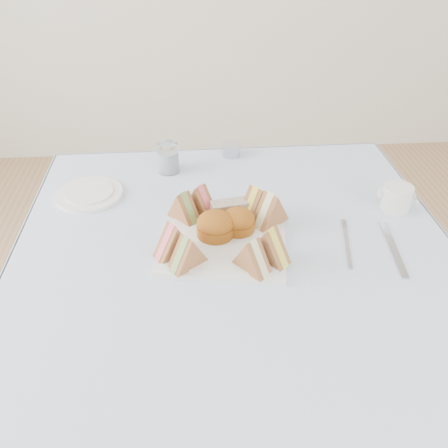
{
  "coord_description": "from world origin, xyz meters",
  "views": [
    {
      "loc": [
        -0.1,
        -0.86,
        1.42
      ],
      "look_at": [
        -0.02,
        0.02,
        0.8
      ],
      "focal_mm": 38.0,
      "sensor_mm": 36.0,
      "label": 1
    }
  ],
  "objects": [
    {
      "name": "water_glass",
      "position": [
        -0.16,
        0.38,
        0.79
      ],
      "size": [
        0.07,
        0.07,
        0.09
      ],
      "primitive_type": "cylinder",
      "rotation": [
        0.0,
        0.0,
        0.23
      ],
      "color": "white",
      "rests_on": "tablecloth"
    },
    {
      "name": "sandwich_bl_a",
      "position": [
        -0.11,
        0.11,
        0.8
      ],
      "size": [
        0.09,
        0.09,
        0.08
      ],
      "primitive_type": null,
      "rotation": [
        0.0,
        0.0,
        2.29
      ],
      "color": "#9F623D",
      "rests_on": "serving_plate"
    },
    {
      "name": "scone_right",
      "position": [
        0.01,
        0.05,
        0.78
      ],
      "size": [
        0.1,
        0.1,
        0.05
      ],
      "primitive_type": "cylinder",
      "rotation": [
        0.0,
        0.0,
        0.29
      ],
      "color": "#9F4914",
      "rests_on": "serving_plate"
    },
    {
      "name": "sandwich_br_a",
      "position": [
        0.09,
        0.07,
        0.8
      ],
      "size": [
        0.1,
        0.09,
        0.08
      ],
      "primitive_type": null,
      "rotation": [
        0.0,
        0.0,
        -2.47
      ],
      "color": "#9F623D",
      "rests_on": "serving_plate"
    },
    {
      "name": "sandwich_fl_b",
      "position": [
        -0.11,
        -0.07,
        0.8
      ],
      "size": [
        0.09,
        0.08,
        0.08
      ],
      "primitive_type": null,
      "rotation": [
        0.0,
        0.0,
        0.64
      ],
      "color": "#9F623D",
      "rests_on": "serving_plate"
    },
    {
      "name": "tea_strainer",
      "position": [
        0.04,
        0.46,
        0.76
      ],
      "size": [
        0.06,
        0.06,
        0.03
      ],
      "primitive_type": "cylinder",
      "rotation": [
        0.0,
        0.0,
        -0.05
      ],
      "color": "#B8B7C6",
      "rests_on": "tablecloth"
    },
    {
      "name": "pastry_slice",
      "position": [
        -0.0,
        0.11,
        0.78
      ],
      "size": [
        0.1,
        0.05,
        0.04
      ],
      "primitive_type": "cube",
      "rotation": [
        0.0,
        0.0,
        0.17
      ],
      "color": "tan",
      "rests_on": "serving_plate"
    },
    {
      "name": "tablecloth",
      "position": [
        0.0,
        0.0,
        0.74
      ],
      "size": [
        1.02,
        1.02,
        0.01
      ],
      "primitive_type": "cube",
      "color": "silver",
      "rests_on": "table"
    },
    {
      "name": "sandwich_fr_a",
      "position": [
        0.07,
        -0.06,
        0.8
      ],
      "size": [
        0.09,
        0.1,
        0.08
      ],
      "primitive_type": null,
      "rotation": [
        0.0,
        0.0,
        -0.8
      ],
      "color": "#9F623D",
      "rests_on": "serving_plate"
    },
    {
      "name": "fork",
      "position": [
        0.26,
        -0.02,
        0.75
      ],
      "size": [
        0.04,
        0.15,
        0.0
      ],
      "primitive_type": "cube",
      "rotation": [
        0.0,
        0.0,
        -0.2
      ],
      "color": "#B8B7C6",
      "rests_on": "tablecloth"
    },
    {
      "name": "table",
      "position": [
        0.0,
        0.0,
        0.37
      ],
      "size": [
        0.9,
        0.9,
        0.74
      ],
      "primitive_type": "cube",
      "color": "brown",
      "rests_on": "floor"
    },
    {
      "name": "creamer_jug",
      "position": [
        0.43,
        0.13,
        0.78
      ],
      "size": [
        0.08,
        0.08,
        0.07
      ],
      "primitive_type": "cylinder",
      "rotation": [
        0.0,
        0.0,
        -0.12
      ],
      "color": "white",
      "rests_on": "tablecloth"
    },
    {
      "name": "scone_left",
      "position": [
        -0.04,
        0.03,
        0.79
      ],
      "size": [
        0.1,
        0.1,
        0.06
      ],
      "primitive_type": "cylinder",
      "rotation": [
        0.0,
        0.0,
        -0.16
      ],
      "color": "#9F4914",
      "rests_on": "serving_plate"
    },
    {
      "name": "sandwich_fr_b",
      "position": [
        0.03,
        -0.09,
        0.8
      ],
      "size": [
        0.09,
        0.09,
        0.08
      ],
      "primitive_type": null,
      "rotation": [
        0.0,
        0.0,
        -0.88
      ],
      "color": "#9F623D",
      "rests_on": "serving_plate"
    },
    {
      "name": "knife",
      "position": [
        0.36,
        -0.04,
        0.75
      ],
      "size": [
        0.04,
        0.21,
        0.0
      ],
      "primitive_type": "cube",
      "rotation": [
        0.0,
        0.0,
        -0.12
      ],
      "color": "#B8B7C6",
      "rests_on": "tablecloth"
    },
    {
      "name": "floor",
      "position": [
        0.0,
        0.0,
        0.0
      ],
      "size": [
        4.0,
        4.0,
        0.0
      ],
      "primitive_type": "plane",
      "color": "#9E7751",
      "rests_on": "ground"
    },
    {
      "name": "sandwich_fl_a",
      "position": [
        -0.14,
        -0.03,
        0.8
      ],
      "size": [
        0.1,
        0.08,
        0.08
      ],
      "primitive_type": null,
      "rotation": [
        0.0,
        0.0,
        0.54
      ],
      "color": "#9F623D",
      "rests_on": "serving_plate"
    },
    {
      "name": "serving_plate",
      "position": [
        -0.02,
        0.02,
        0.75
      ],
      "size": [
        0.33,
        0.33,
        0.01
      ],
      "primitive_type": "cube",
      "rotation": [
        0.0,
        0.0,
        -0.17
      ],
      "color": "white",
      "rests_on": "tablecloth"
    },
    {
      "name": "sandwich_br_b",
      "position": [
        0.06,
        0.12,
        0.8
      ],
      "size": [
        0.09,
        0.09,
        0.08
      ],
      "primitive_type": null,
      "rotation": [
        0.0,
        0.0,
        -2.4
      ],
      "color": "#9F623D",
      "rests_on": "serving_plate"
    },
    {
      "name": "side_plate",
      "position": [
        -0.37,
        0.26,
        0.75
      ],
      "size": [
        0.2,
        0.2,
        0.01
      ],
      "primitive_type": "cylinder",
      "rotation": [
        0.0,
        0.0,
        0.11
      ],
      "color": "white",
      "rests_on": "tablecloth"
    },
    {
      "name": "sandwich_bl_b",
      "position": [
        -0.07,
        0.14,
        0.8
      ],
      "size": [
        0.09,
        0.09,
        0.07
      ],
      "primitive_type": null,
      "rotation": [
        0.0,
        0.0,
        2.36
      ],
      "color": "#9F623D",
      "rests_on": "serving_plate"
    }
  ]
}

